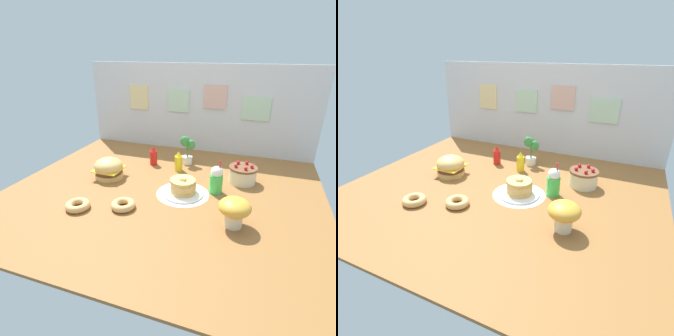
# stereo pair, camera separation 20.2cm
# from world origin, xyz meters

# --- Properties ---
(ground_plane) EXTENTS (2.30, 1.98, 0.02)m
(ground_plane) POSITION_xyz_m (0.00, 0.00, -0.01)
(ground_plane) COLOR brown
(back_wall) EXTENTS (2.30, 0.04, 0.86)m
(back_wall) POSITION_xyz_m (0.00, 0.98, 0.43)
(back_wall) COLOR silver
(back_wall) RESTS_ON ground_plane
(doily_mat) EXTENTS (0.39, 0.39, 0.00)m
(doily_mat) POSITION_xyz_m (0.15, 0.01, 0.00)
(doily_mat) COLOR white
(doily_mat) RESTS_ON ground_plane
(burger) EXTENTS (0.23, 0.23, 0.17)m
(burger) POSITION_xyz_m (-0.50, 0.08, 0.08)
(burger) COLOR #DBA859
(burger) RESTS_ON ground_plane
(pancake_stack) EXTENTS (0.30, 0.30, 0.13)m
(pancake_stack) POSITION_xyz_m (0.16, 0.01, 0.05)
(pancake_stack) COLOR white
(pancake_stack) RESTS_ON doily_mat
(layer_cake) EXTENTS (0.22, 0.22, 0.16)m
(layer_cake) POSITION_xyz_m (0.55, 0.35, 0.07)
(layer_cake) COLOR beige
(layer_cake) RESTS_ON ground_plane
(ketchup_bottle) EXTENTS (0.07, 0.07, 0.18)m
(ketchup_bottle) POSITION_xyz_m (-0.25, 0.45, 0.08)
(ketchup_bottle) COLOR red
(ketchup_bottle) RESTS_ON ground_plane
(mustard_bottle) EXTENTS (0.07, 0.07, 0.18)m
(mustard_bottle) POSITION_xyz_m (-0.00, 0.40, 0.08)
(mustard_bottle) COLOR yellow
(mustard_bottle) RESTS_ON ground_plane
(cream_soda_cup) EXTENTS (0.10, 0.10, 0.26)m
(cream_soda_cup) POSITION_xyz_m (0.38, 0.11, 0.10)
(cream_soda_cup) COLOR green
(cream_soda_cup) RESTS_ON ground_plane
(donut_pink_glaze) EXTENTS (0.16, 0.16, 0.05)m
(donut_pink_glaze) POSITION_xyz_m (-0.45, -0.41, 0.03)
(donut_pink_glaze) COLOR tan
(donut_pink_glaze) RESTS_ON ground_plane
(donut_chocolate) EXTENTS (0.16, 0.16, 0.05)m
(donut_chocolate) POSITION_xyz_m (-0.17, -0.31, 0.03)
(donut_chocolate) COLOR tan
(donut_chocolate) RESTS_ON ground_plane
(potted_plant) EXTENTS (0.13, 0.10, 0.27)m
(potted_plant) POSITION_xyz_m (0.03, 0.58, 0.14)
(potted_plant) COLOR white
(potted_plant) RESTS_ON ground_plane
(mushroom_stool) EXTENTS (0.19, 0.19, 0.18)m
(mushroom_stool) POSITION_xyz_m (0.55, -0.27, 0.11)
(mushroom_stool) COLOR beige
(mushroom_stool) RESTS_ON ground_plane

